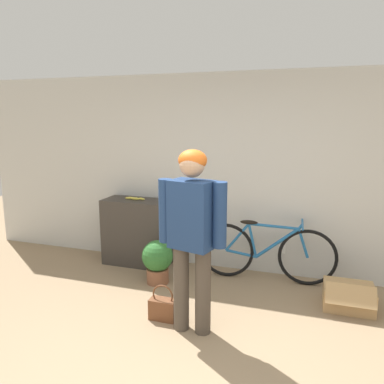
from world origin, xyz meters
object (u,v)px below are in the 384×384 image
object	(u,v)px
handbag	(163,308)
banana	(135,198)
bicycle	(266,252)
potted_plant	(157,260)
person	(192,226)
cardboard_box	(348,296)

from	to	relation	value
handbag	banana	bearing A→B (deg)	126.01
bicycle	handbag	distance (m)	1.56
potted_plant	handbag	bearing A→B (deg)	-63.10
bicycle	banana	size ratio (longest dim) A/B	5.45
person	handbag	distance (m)	0.99
bicycle	potted_plant	xyz separation A→B (m)	(-1.26, -0.49, -0.08)
banana	handbag	distance (m)	1.80
person	banana	bearing A→B (deg)	146.24
banana	cardboard_box	xyz separation A→B (m)	(2.75, -0.44, -0.81)
person	potted_plant	bearing A→B (deg)	143.57
handbag	bicycle	bearing A→B (deg)	55.91
handbag	potted_plant	size ratio (longest dim) A/B	0.69
handbag	cardboard_box	world-z (taller)	handbag
person	banana	xyz separation A→B (m)	(-1.28, 1.39, -0.11)
bicycle	cardboard_box	size ratio (longest dim) A/B	3.31
person	cardboard_box	xyz separation A→B (m)	(1.47, 0.95, -0.92)
bicycle	banana	bearing A→B (deg)	176.40
banana	handbag	world-z (taller)	banana
banana	potted_plant	xyz separation A→B (m)	(0.54, -0.51, -0.64)
handbag	potted_plant	world-z (taller)	potted_plant
potted_plant	bicycle	bearing A→B (deg)	21.06
banana	potted_plant	bearing A→B (deg)	-43.12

